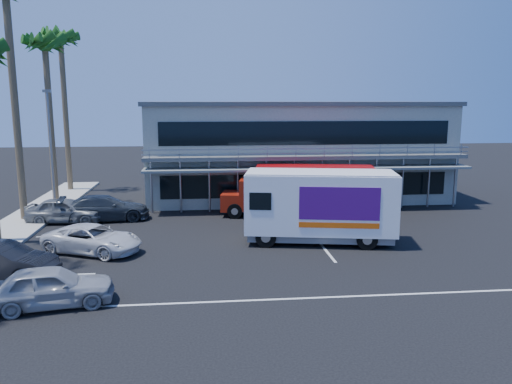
{
  "coord_description": "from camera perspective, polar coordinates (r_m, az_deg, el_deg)",
  "views": [
    {
      "loc": [
        -3.91,
        -23.56,
        7.38
      ],
      "look_at": [
        -1.11,
        3.95,
        2.3
      ],
      "focal_mm": 35.0,
      "sensor_mm": 36.0,
      "label": 1
    }
  ],
  "objects": [
    {
      "name": "parked_car_c",
      "position": [
        25.88,
        -18.15,
        -5.13
      ],
      "size": [
        5.38,
        4.07,
        1.36
      ],
      "primitive_type": "imported",
      "rotation": [
        0.0,
        0.0,
        1.15
      ],
      "color": "silver",
      "rests_on": "ground"
    },
    {
      "name": "light_pole_far",
      "position": [
        36.18,
        -22.41,
        5.06
      ],
      "size": [
        0.5,
        0.25,
        8.09
      ],
      "color": "gray",
      "rests_on": "ground"
    },
    {
      "name": "white_van",
      "position": [
        26.24,
        7.32,
        -1.5
      ],
      "size": [
        8.07,
        4.0,
        3.77
      ],
      "rotation": [
        0.0,
        0.0,
        -0.18
      ],
      "color": "white",
      "rests_on": "ground"
    },
    {
      "name": "curb_strip",
      "position": [
        32.41,
        -25.71,
        -3.66
      ],
      "size": [
        3.0,
        32.0,
        0.16
      ],
      "primitive_type": "cube",
      "color": "#A5A399",
      "rests_on": "ground"
    },
    {
      "name": "parked_car_d",
      "position": [
        32.47,
        -16.89,
        -1.77
      ],
      "size": [
        5.65,
        2.89,
        1.57
      ],
      "primitive_type": "imported",
      "rotation": [
        0.0,
        0.0,
        1.7
      ],
      "color": "#282E35",
      "rests_on": "ground"
    },
    {
      "name": "parked_car_e",
      "position": [
        32.61,
        -20.97,
        -1.96
      ],
      "size": [
        4.76,
        2.3,
        1.57
      ],
      "primitive_type": "imported",
      "rotation": [
        0.0,
        0.0,
        1.47
      ],
      "color": "slate",
      "rests_on": "ground"
    },
    {
      "name": "ground",
      "position": [
        25.0,
        3.47,
        -6.78
      ],
      "size": [
        120.0,
        120.0,
        0.0
      ],
      "primitive_type": "plane",
      "color": "black",
      "rests_on": "ground"
    },
    {
      "name": "building",
      "position": [
        39.29,
        4.35,
        4.94
      ],
      "size": [
        22.4,
        12.0,
        7.3
      ],
      "color": "gray",
      "rests_on": "ground"
    },
    {
      "name": "palm_e",
      "position": [
        38.26,
        -22.94,
        14.4
      ],
      "size": [
        2.8,
        2.8,
        12.25
      ],
      "color": "brown",
      "rests_on": "ground"
    },
    {
      "name": "palm_d",
      "position": [
        33.96,
        -26.63,
        18.54
      ],
      "size": [
        2.8,
        2.8,
        14.75
      ],
      "color": "brown",
      "rests_on": "ground"
    },
    {
      "name": "red_truck",
      "position": [
        32.17,
        5.48,
        0.34
      ],
      "size": [
        9.9,
        3.89,
        3.25
      ],
      "rotation": [
        0.0,
        0.0,
        -0.17
      ],
      "color": "maroon",
      "rests_on": "ground"
    },
    {
      "name": "parked_car_a",
      "position": [
        19.8,
        -22.43,
        -9.96
      ],
      "size": [
        4.69,
        2.57,
        1.51
      ],
      "primitive_type": "imported",
      "rotation": [
        0.0,
        0.0,
        1.76
      ],
      "color": "#9D9FA4",
      "rests_on": "ground"
    },
    {
      "name": "parked_car_b",
      "position": [
        23.7,
        -27.01,
        -7.02
      ],
      "size": [
        4.77,
        2.58,
        1.49
      ],
      "primitive_type": "imported",
      "rotation": [
        0.0,
        0.0,
        1.34
      ],
      "color": "black",
      "rests_on": "ground"
    },
    {
      "name": "palm_f",
      "position": [
        43.72,
        -21.39,
        15.08
      ],
      "size": [
        2.8,
        2.8,
        13.25
      ],
      "color": "brown",
      "rests_on": "ground"
    }
  ]
}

